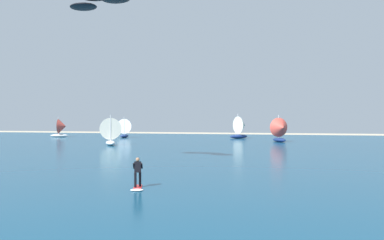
% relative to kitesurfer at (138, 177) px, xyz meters
% --- Properties ---
extents(ocean, '(160.00, 90.00, 0.10)m').
position_rel_kitesurfer_xyz_m(ocean, '(3.69, 32.08, -0.65)').
color(ocean, navy).
rests_on(ocean, ground).
extents(kitesurfer, '(1.15, 2.03, 1.67)m').
position_rel_kitesurfer_xyz_m(kitesurfer, '(0.00, 0.00, 0.00)').
color(kitesurfer, red).
rests_on(kitesurfer, ocean).
extents(kite, '(6.68, 4.25, 0.97)m').
position_rel_kitesurfer_xyz_m(kite, '(-7.02, 9.50, 12.95)').
color(kite, black).
extents(sailboat_center_horizon, '(3.56, 3.97, 4.42)m').
position_rel_kitesurfer_xyz_m(sailboat_center_horizon, '(-16.90, 32.87, 1.42)').
color(sailboat_center_horizon, white).
rests_on(sailboat_center_horizon, ocean).
extents(sailboat_leading, '(4.26, 4.18, 4.78)m').
position_rel_kitesurfer_xyz_m(sailboat_leading, '(-0.70, 57.18, 1.59)').
color(sailboat_leading, navy).
rests_on(sailboat_leading, ocean).
extents(sailboat_anchored_offshore, '(3.56, 4.00, 4.46)m').
position_rel_kitesurfer_xyz_m(sailboat_anchored_offshore, '(6.99, 45.94, 1.44)').
color(sailboat_anchored_offshore, navy).
rests_on(sailboat_anchored_offshore, ocean).
extents(sailboat_mid_left, '(3.10, 3.65, 4.24)m').
position_rel_kitesurfer_xyz_m(sailboat_mid_left, '(-23.91, 55.06, 1.34)').
color(sailboat_mid_left, navy).
rests_on(sailboat_mid_left, ocean).
extents(sailboat_far_left, '(3.74, 3.30, 4.20)m').
position_rel_kitesurfer_xyz_m(sailboat_far_left, '(-37.32, 53.52, 1.32)').
color(sailboat_far_left, silver).
rests_on(sailboat_far_left, ocean).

